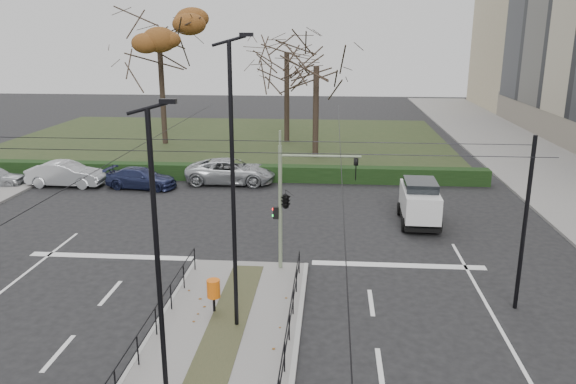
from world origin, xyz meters
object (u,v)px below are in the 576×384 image
Objects in this scene: rust_tree at (159,29)px; parked_car_third at (141,178)px; traffic_light at (288,198)px; white_van at (419,201)px; bare_tree_center at (287,59)px; streetlamp_median_near at (160,278)px; bare_tree_near at (316,73)px; streetlamp_median_far at (234,187)px; parked_car_fourth at (231,171)px; litter_bin at (214,289)px; parked_car_second at (66,174)px.

parked_car_third is at bearing -79.20° from rust_tree.
traffic_light is 1.22× the size of white_van.
bare_tree_center is (10.26, 1.74, -2.42)m from rust_tree.
streetlamp_median_near is 0.86× the size of bare_tree_near.
bare_tree_near is at bearing 88.95° from traffic_light.
streetlamp_median_far reaches higher than streetlamp_median_near.
parked_car_fourth is 0.56× the size of bare_tree_center.
parked_car_third is at bearing 110.26° from streetlamp_median_near.
traffic_light is at bearing -63.93° from rust_tree.
streetlamp_median_far is 1.61× the size of parked_car_fourth.
parked_car_fourth is (-3.42, 17.93, -3.93)m from streetlamp_median_far.
litter_bin is at bearing -89.75° from bare_tree_center.
traffic_light is 0.64× the size of streetlamp_median_near.
parked_car_fourth is (-2.71, 23.09, -3.29)m from streetlamp_median_near.
litter_bin is at bearing -119.25° from traffic_light.
bare_tree_center is (7.60, 15.67, 6.41)m from parked_car_third.
parked_car_second is 0.83× the size of parked_car_fourth.
parked_car_second is (-12.71, 21.60, -3.30)m from streetlamp_median_near.
traffic_light reaches higher than parked_car_second.
parked_car_second is at bearing 95.70° from parked_car_third.
streetlamp_median_near is at bearing -116.21° from white_van.
parked_car_fourth reaches higher than litter_bin.
parked_car_fourth is at bearing -122.59° from bare_tree_near.
bare_tree_center reaches higher than litter_bin.
bare_tree_near reaches higher than streetlamp_median_near.
streetlamp_median_far reaches higher than traffic_light.
parked_car_second is 0.38× the size of rust_tree.
traffic_light reaches higher than white_van.
parked_car_second is 16.48m from rust_tree.
rust_tree is 14.03m from bare_tree_near.
bare_tree_near reaches higher than traffic_light.
bare_tree_center reaches higher than streetlamp_median_near.
parked_car_fourth is at bearing 100.79° from streetlamp_median_far.
streetlamp_median_near is 23.19m from parked_car_third.
white_van is (8.15, 10.16, 0.20)m from litter_bin.
streetlamp_median_near reaches higher than parked_car_fourth.
streetlamp_median_far is (-1.24, -4.65, 1.70)m from traffic_light.
streetlamp_median_far is 0.73× the size of rust_tree.
bare_tree_center is (12.37, 15.58, 6.27)m from parked_car_second.
parked_car_third is 15.09m from bare_tree_near.
parked_car_fourth is 0.45× the size of rust_tree.
white_van reaches higher than litter_bin.
parked_car_third is 0.78× the size of parked_car_fourth.
streetlamp_median_near is at bearing -173.43° from parked_car_fourth.
bare_tree_near is at bearing -66.69° from bare_tree_center.
litter_bin is 0.09× the size of rust_tree.
white_van is (7.24, 10.98, -3.55)m from streetlamp_median_far.
streetlamp_median_near is 1.39× the size of parked_car_fourth.
parked_car_fourth is 10.89m from bare_tree_near.
parked_car_second is 21.37m from white_van.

